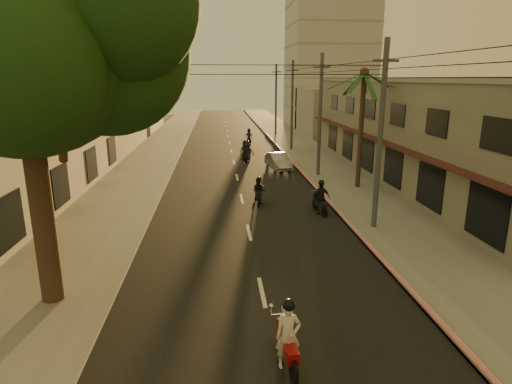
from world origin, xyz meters
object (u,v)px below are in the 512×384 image
Objects in this scene: scooter_mid_a at (259,192)px; scooter_mid_b at (321,198)px; scooter_far_b at (248,152)px; parked_car at (278,161)px; scooter_red at (288,337)px; broadleaf_tree at (34,34)px; palm_tree at (364,80)px; scooter_far_c at (249,137)px; scooter_far_a at (245,152)px.

scooter_mid_b is at bearing -23.21° from scooter_mid_a.
parked_car is at bearing -41.21° from scooter_far_b.
scooter_red is 0.48× the size of parked_car.
broadleaf_tree is at bearing 144.09° from scooter_red.
scooter_red reaches higher than parked_car.
scooter_mid_b is at bearing -95.43° from parked_car.
broadleaf_tree reaches higher than palm_tree.
palm_tree reaches higher than scooter_mid_b.
scooter_far_c is (-5.80, 21.19, -6.36)m from palm_tree.
scooter_far_a is 10.70m from scooter_far_c.
palm_tree is 20.57m from scooter_red.
scooter_far_b is at bearing -62.16° from scooter_far_a.
scooter_far_b is at bearing 123.75° from palm_tree.
broadleaf_tree is 2.94× the size of parked_car.
palm_tree is 4.18× the size of scooter_red.
scooter_far_a is (0.07, 13.88, 0.07)m from scooter_mid_a.
scooter_mid_a is 0.98× the size of scooter_far_c.
scooter_far_a is (-3.13, 15.88, -0.02)m from scooter_mid_b.
broadleaf_tree is at bearing -93.87° from scooter_far_b.
palm_tree is at bearing 33.99° from scooter_mid_a.
scooter_far_c is at bearing 105.31° from palm_tree.
broadleaf_tree is 15.70m from scooter_mid_b.
scooter_far_a is 1.01× the size of scooter_far_b.
scooter_far_b is at bearing 97.39° from scooter_mid_a.
scooter_far_a is at bearing 132.14° from scooter_far_b.
scooter_mid_a is 0.89× the size of scooter_mid_b.
scooter_mid_a is 0.90× the size of scooter_far_a.
scooter_far_b reaches higher than scooter_mid_a.
scooter_red is at bearing -83.98° from scooter_mid_a.
scooter_far_c is (0.93, 11.11, -0.09)m from scooter_far_b.
scooter_mid_b is at bearing -78.80° from scooter_far_a.
scooter_far_b is 11.15m from scooter_far_c.
scooter_mid_b is 1.03× the size of scooter_far_b.
scooter_far_c is at bearing 95.84° from scooter_mid_a.
scooter_red reaches higher than scooter_far_b.
palm_tree is at bearing 61.75° from scooter_red.
palm_tree is at bearing 45.36° from scooter_mid_b.
broadleaf_tree is 26.69m from scooter_far_a.
palm_tree is (14.61, 13.86, -1.33)m from broadleaf_tree.
scooter_red is at bearing -115.83° from scooter_mid_b.
scooter_mid_b is at bearing -80.87° from scooter_far_c.
scooter_mid_a is (0.70, 14.65, -0.07)m from scooter_red.
parked_car is at bearing -56.30° from scooter_far_a.
scooter_red is at bearing -87.93° from scooter_far_c.
scooter_far_c is at bearing 83.71° from scooter_far_a.
scooter_mid_b reaches higher than scooter_far_a.
palm_tree is 4.31× the size of scooter_far_b.
palm_tree is at bearing -41.89° from scooter_far_b.
scooter_far_c is at bearing 99.57° from scooter_far_b.
scooter_far_a is (-6.99, 10.56, -6.30)m from palm_tree.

